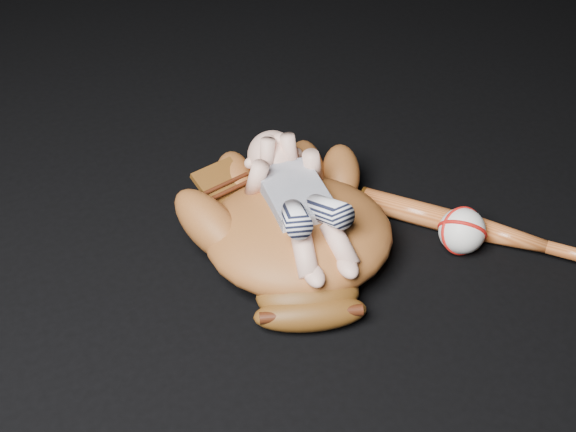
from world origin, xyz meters
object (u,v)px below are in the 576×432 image
Objects in this scene: baseball_bat at (489,232)px; baseball at (462,231)px; newborn_baby at (301,200)px; baseball_glove at (299,227)px.

baseball reaches higher than baseball_bat.
baseball_bat is at bearing -13.75° from newborn_baby.
baseball_glove is at bearing -132.95° from newborn_baby.
baseball is at bearing -1.69° from baseball_glove.
newborn_baby is (0.01, 0.01, 0.05)m from baseball_glove.
newborn_baby is 0.35m from baseball_bat.
baseball_glove is 0.05m from newborn_baby.
baseball is (0.26, -0.11, -0.08)m from newborn_baby.
baseball_bat is 5.77× the size of baseball.
baseball is (0.27, -0.11, -0.03)m from baseball_glove.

